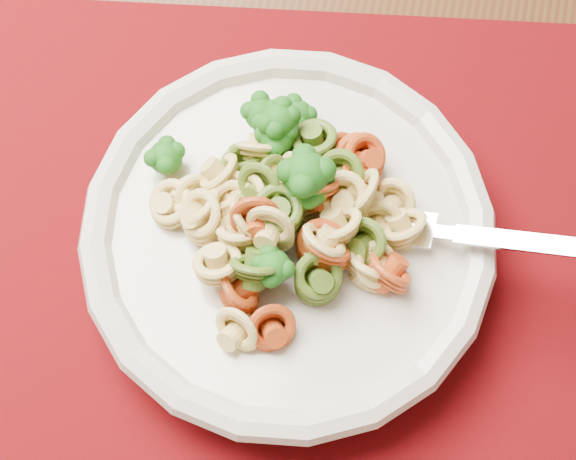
{
  "coord_description": "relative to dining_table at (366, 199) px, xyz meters",
  "views": [
    {
      "loc": [
        0.54,
        -0.95,
        1.18
      ],
      "look_at": [
        0.55,
        -0.79,
        0.74
      ],
      "focal_mm": 50.0,
      "sensor_mm": 36.0,
      "label": 1
    }
  ],
  "objects": [
    {
      "name": "dining_table",
      "position": [
        0.0,
        0.0,
        0.0
      ],
      "size": [
        1.5,
        1.21,
        0.69
      ],
      "rotation": [
        0.0,
        0.0,
        -0.32
      ],
      "color": "#482B14",
      "rests_on": "ground"
    },
    {
      "name": "placemat",
      "position": [
        -0.07,
        -0.07,
        0.1
      ],
      "size": [
        0.52,
        0.43,
        0.0
      ],
      "primitive_type": "cube",
      "rotation": [
        0.0,
        0.0,
        -0.15
      ],
      "color": "#600604",
      "rests_on": "dining_table"
    },
    {
      "name": "pasta_bowl",
      "position": [
        -0.07,
        -0.07,
        0.13
      ],
      "size": [
        0.25,
        0.25,
        0.05
      ],
      "color": "beige",
      "rests_on": "placemat"
    },
    {
      "name": "pasta_broccoli_heap",
      "position": [
        -0.07,
        -0.07,
        0.15
      ],
      "size": [
        0.21,
        0.21,
        0.06
      ],
      "primitive_type": null,
      "color": "tan",
      "rests_on": "pasta_bowl"
    },
    {
      "name": "fork",
      "position": [
        0.0,
        -0.08,
        0.15
      ],
      "size": [
        0.18,
        0.09,
        0.08
      ],
      "primitive_type": null,
      "rotation": [
        0.0,
        -0.35,
        -0.35
      ],
      "color": "silver",
      "rests_on": "pasta_bowl"
    }
  ]
}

